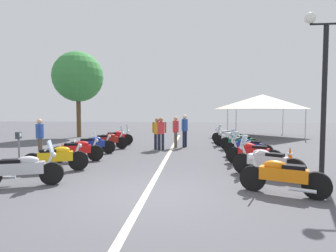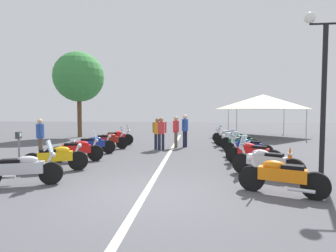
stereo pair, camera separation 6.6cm
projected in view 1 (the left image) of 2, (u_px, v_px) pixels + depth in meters
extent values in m
plane|color=#4C4C51|center=(145.00, 195.00, 6.28)|extent=(80.00, 80.00, 0.00)
cube|color=beige|center=(167.00, 156.00, 11.64)|extent=(20.00, 0.16, 0.01)
cylinder|color=black|center=(52.00, 173.00, 7.16)|extent=(0.33, 0.62, 0.61)
cube|color=silver|center=(21.00, 168.00, 6.98)|extent=(0.64, 1.17, 0.30)
ellipsoid|color=silver|center=(28.00, 160.00, 7.01)|extent=(0.42, 0.58, 0.22)
cube|color=black|center=(11.00, 162.00, 6.91)|extent=(0.40, 0.54, 0.12)
cylinder|color=silver|center=(49.00, 162.00, 7.13)|extent=(0.16, 0.30, 0.58)
cylinder|color=silver|center=(47.00, 149.00, 7.10)|extent=(0.60, 0.24, 0.04)
sphere|color=silver|center=(53.00, 155.00, 7.15)|extent=(0.14, 0.14, 0.14)
cylinder|color=silver|center=(4.00, 178.00, 7.06)|extent=(0.26, 0.55, 0.08)
cube|color=silver|center=(50.00, 146.00, 7.12)|extent=(0.38, 0.23, 0.32)
cylinder|color=black|center=(78.00, 161.00, 8.89)|extent=(0.38, 0.64, 0.64)
cylinder|color=black|center=(32.00, 163.00, 8.47)|extent=(0.38, 0.64, 0.64)
cube|color=#EAB214|center=(56.00, 156.00, 8.67)|extent=(0.67, 1.08, 0.30)
ellipsoid|color=#EAB214|center=(62.00, 150.00, 8.71)|extent=(0.44, 0.58, 0.22)
cube|color=black|center=(48.00, 151.00, 8.59)|extent=(0.43, 0.54, 0.12)
cylinder|color=silver|center=(76.00, 152.00, 8.86)|extent=(0.18, 0.29, 0.58)
cylinder|color=silver|center=(75.00, 141.00, 8.82)|extent=(0.59, 0.28, 0.04)
sphere|color=silver|center=(80.00, 146.00, 8.88)|extent=(0.14, 0.14, 0.14)
cylinder|color=silver|center=(43.00, 165.00, 8.73)|extent=(0.29, 0.54, 0.08)
cylinder|color=black|center=(95.00, 153.00, 10.55)|extent=(0.33, 0.63, 0.62)
cylinder|color=black|center=(58.00, 154.00, 10.23)|extent=(0.33, 0.63, 0.62)
cube|color=red|center=(77.00, 149.00, 10.38)|extent=(0.60, 1.08, 0.30)
ellipsoid|color=red|center=(82.00, 144.00, 10.41)|extent=(0.41, 0.58, 0.22)
cube|color=black|center=(71.00, 145.00, 10.32)|extent=(0.40, 0.54, 0.12)
cylinder|color=silver|center=(94.00, 146.00, 10.52)|extent=(0.16, 0.30, 0.58)
cylinder|color=silver|center=(93.00, 136.00, 10.49)|extent=(0.60, 0.24, 0.04)
sphere|color=silver|center=(97.00, 140.00, 10.53)|extent=(0.14, 0.14, 0.14)
cylinder|color=silver|center=(67.00, 156.00, 10.47)|extent=(0.25, 0.55, 0.08)
cube|color=silver|center=(95.00, 135.00, 10.50)|extent=(0.38, 0.23, 0.32)
cylinder|color=black|center=(108.00, 147.00, 12.36)|extent=(0.42, 0.61, 0.62)
cylinder|color=black|center=(74.00, 149.00, 11.76)|extent=(0.42, 0.61, 0.62)
cube|color=navy|center=(91.00, 144.00, 12.05)|extent=(0.80, 1.14, 0.30)
ellipsoid|color=navy|center=(96.00, 139.00, 12.11)|extent=(0.48, 0.58, 0.22)
cube|color=black|center=(86.00, 140.00, 11.95)|extent=(0.46, 0.55, 0.12)
cylinder|color=silver|center=(107.00, 140.00, 12.32)|extent=(0.20, 0.29, 0.58)
cylinder|color=silver|center=(106.00, 133.00, 12.29)|extent=(0.56, 0.34, 0.04)
sphere|color=silver|center=(109.00, 136.00, 12.36)|extent=(0.14, 0.14, 0.14)
cylinder|color=silver|center=(81.00, 150.00, 12.05)|extent=(0.34, 0.52, 0.08)
cylinder|color=black|center=(122.00, 143.00, 13.87)|extent=(0.36, 0.63, 0.63)
cylinder|color=black|center=(91.00, 144.00, 13.44)|extent=(0.36, 0.63, 0.63)
cube|color=maroon|center=(107.00, 140.00, 13.64)|extent=(0.69, 1.18, 0.30)
ellipsoid|color=maroon|center=(110.00, 136.00, 13.68)|extent=(0.43, 0.58, 0.22)
cube|color=black|center=(102.00, 136.00, 13.57)|extent=(0.42, 0.54, 0.12)
cylinder|color=silver|center=(121.00, 137.00, 13.84)|extent=(0.17, 0.29, 0.58)
cylinder|color=silver|center=(120.00, 130.00, 13.80)|extent=(0.59, 0.27, 0.04)
sphere|color=silver|center=(123.00, 133.00, 13.86)|extent=(0.14, 0.14, 0.14)
cylinder|color=silver|center=(97.00, 145.00, 13.70)|extent=(0.28, 0.54, 0.08)
cube|color=silver|center=(121.00, 129.00, 13.82)|extent=(0.38, 0.25, 0.32)
cylinder|color=black|center=(127.00, 139.00, 15.48)|extent=(0.35, 0.64, 0.63)
cylinder|color=black|center=(103.00, 140.00, 15.12)|extent=(0.35, 0.64, 0.63)
cube|color=red|center=(115.00, 137.00, 15.29)|extent=(0.63, 1.06, 0.30)
ellipsoid|color=red|center=(119.00, 133.00, 15.33)|extent=(0.43, 0.58, 0.22)
cube|color=black|center=(111.00, 134.00, 15.22)|extent=(0.41, 0.54, 0.12)
cylinder|color=silver|center=(126.00, 134.00, 15.45)|extent=(0.17, 0.30, 0.58)
cylinder|color=silver|center=(126.00, 128.00, 15.42)|extent=(0.59, 0.26, 0.04)
sphere|color=silver|center=(128.00, 131.00, 15.47)|extent=(0.14, 0.14, 0.14)
cylinder|color=silver|center=(108.00, 141.00, 15.37)|extent=(0.27, 0.54, 0.08)
cube|color=silver|center=(127.00, 127.00, 15.44)|extent=(0.38, 0.24, 0.32)
cylinder|color=black|center=(253.00, 178.00, 6.63)|extent=(0.37, 0.62, 0.62)
cylinder|color=black|center=(317.00, 186.00, 5.96)|extent=(0.37, 0.62, 0.62)
cube|color=orange|center=(283.00, 174.00, 6.28)|extent=(0.67, 1.08, 0.30)
ellipsoid|color=orange|center=(275.00, 165.00, 6.36)|extent=(0.44, 0.58, 0.22)
cube|color=black|center=(294.00, 168.00, 6.17)|extent=(0.43, 0.54, 0.12)
cylinder|color=silver|center=(255.00, 166.00, 6.58)|extent=(0.18, 0.29, 0.58)
cylinder|color=silver|center=(257.00, 152.00, 6.54)|extent=(0.59, 0.28, 0.04)
sphere|color=silver|center=(251.00, 158.00, 6.62)|extent=(0.14, 0.14, 0.14)
cylinder|color=silver|center=(302.00, 190.00, 5.94)|extent=(0.29, 0.54, 0.08)
cylinder|color=black|center=(243.00, 163.00, 8.41)|extent=(0.48, 0.62, 0.65)
cylinder|color=black|center=(294.00, 170.00, 7.47)|extent=(0.48, 0.62, 0.65)
cube|color=silver|center=(267.00, 161.00, 7.93)|extent=(0.87, 1.10, 0.30)
ellipsoid|color=silver|center=(261.00, 153.00, 8.03)|extent=(0.51, 0.58, 0.22)
cube|color=black|center=(275.00, 155.00, 7.78)|extent=(0.48, 0.54, 0.12)
cylinder|color=silver|center=(245.00, 154.00, 8.36)|extent=(0.22, 0.28, 0.58)
cylinder|color=silver|center=(246.00, 143.00, 8.31)|extent=(0.54, 0.38, 0.04)
sphere|color=silver|center=(242.00, 147.00, 8.42)|extent=(0.14, 0.14, 0.14)
cylinder|color=silver|center=(281.00, 173.00, 7.52)|extent=(0.37, 0.50, 0.08)
cube|color=silver|center=(244.00, 140.00, 8.36)|extent=(0.37, 0.30, 0.32)
cylinder|color=black|center=(234.00, 155.00, 10.05)|extent=(0.40, 0.62, 0.62)
cylinder|color=black|center=(274.00, 159.00, 9.30)|extent=(0.40, 0.62, 0.62)
cube|color=red|center=(254.00, 152.00, 9.66)|extent=(0.73, 1.08, 0.30)
ellipsoid|color=red|center=(249.00, 146.00, 9.75)|extent=(0.47, 0.58, 0.22)
cube|color=black|center=(260.00, 147.00, 9.54)|extent=(0.45, 0.55, 0.12)
cylinder|color=silver|center=(236.00, 147.00, 10.00)|extent=(0.19, 0.29, 0.58)
cylinder|color=silver|center=(237.00, 138.00, 9.96)|extent=(0.57, 0.31, 0.04)
sphere|color=silver|center=(233.00, 142.00, 10.04)|extent=(0.14, 0.14, 0.14)
cylinder|color=silver|center=(264.00, 161.00, 9.31)|extent=(0.32, 0.53, 0.08)
cube|color=silver|center=(235.00, 136.00, 9.99)|extent=(0.38, 0.27, 0.32)
cylinder|color=black|center=(232.00, 149.00, 11.56)|extent=(0.39, 0.62, 0.62)
cylinder|color=black|center=(266.00, 152.00, 10.85)|extent=(0.39, 0.62, 0.62)
cube|color=navy|center=(248.00, 146.00, 11.20)|extent=(0.71, 1.09, 0.30)
ellipsoid|color=navy|center=(244.00, 141.00, 11.28)|extent=(0.46, 0.58, 0.22)
cube|color=black|center=(254.00, 142.00, 11.07)|extent=(0.44, 0.55, 0.12)
cylinder|color=silver|center=(233.00, 143.00, 11.52)|extent=(0.19, 0.29, 0.58)
cylinder|color=silver|center=(234.00, 134.00, 11.48)|extent=(0.58, 0.30, 0.04)
sphere|color=silver|center=(231.00, 138.00, 11.56)|extent=(0.14, 0.14, 0.14)
cylinder|color=silver|center=(258.00, 154.00, 10.84)|extent=(0.31, 0.53, 0.08)
cube|color=silver|center=(232.00, 132.00, 11.51)|extent=(0.38, 0.26, 0.32)
cylinder|color=black|center=(226.00, 143.00, 13.56)|extent=(0.47, 0.61, 0.64)
cylinder|color=black|center=(256.00, 146.00, 12.60)|extent=(0.47, 0.61, 0.64)
cube|color=#0C592D|center=(240.00, 141.00, 13.07)|extent=(0.87, 1.11, 0.30)
ellipsoid|color=#0C592D|center=(237.00, 137.00, 13.17)|extent=(0.51, 0.58, 0.22)
cube|color=black|center=(245.00, 138.00, 12.92)|extent=(0.48, 0.54, 0.12)
cylinder|color=silver|center=(227.00, 138.00, 13.50)|extent=(0.22, 0.28, 0.58)
cylinder|color=silver|center=(228.00, 131.00, 13.46)|extent=(0.54, 0.38, 0.04)
sphere|color=silver|center=(225.00, 134.00, 13.56)|extent=(0.14, 0.14, 0.14)
cylinder|color=silver|center=(248.00, 148.00, 12.66)|extent=(0.37, 0.50, 0.08)
cylinder|color=black|center=(219.00, 140.00, 15.03)|extent=(0.38, 0.62, 0.61)
cylinder|color=black|center=(245.00, 142.00, 14.31)|extent=(0.38, 0.62, 0.61)
cube|color=white|center=(232.00, 138.00, 14.66)|extent=(0.71, 1.12, 0.30)
ellipsoid|color=white|center=(229.00, 134.00, 14.74)|extent=(0.45, 0.58, 0.22)
cube|color=black|center=(236.00, 135.00, 14.54)|extent=(0.44, 0.54, 0.12)
cylinder|color=silver|center=(220.00, 135.00, 14.99)|extent=(0.18, 0.29, 0.58)
cylinder|color=silver|center=(221.00, 129.00, 14.95)|extent=(0.58, 0.29, 0.04)
sphere|color=silver|center=(218.00, 132.00, 15.03)|extent=(0.14, 0.14, 0.14)
cylinder|color=silver|center=(239.00, 144.00, 14.31)|extent=(0.30, 0.53, 0.08)
cube|color=silver|center=(220.00, 127.00, 14.98)|extent=(0.38, 0.26, 0.32)
cylinder|color=black|center=(217.00, 138.00, 16.68)|extent=(0.42, 0.60, 0.61)
cylinder|color=black|center=(239.00, 139.00, 15.85)|extent=(0.42, 0.60, 0.61)
cube|color=silver|center=(228.00, 135.00, 16.25)|extent=(0.79, 1.09, 0.30)
ellipsoid|color=silver|center=(225.00, 132.00, 16.34)|extent=(0.48, 0.58, 0.22)
cube|color=black|center=(231.00, 132.00, 16.12)|extent=(0.46, 0.55, 0.12)
cylinder|color=silver|center=(218.00, 133.00, 16.63)|extent=(0.20, 0.29, 0.58)
cylinder|color=silver|center=(218.00, 127.00, 16.58)|extent=(0.56, 0.34, 0.04)
sphere|color=silver|center=(216.00, 129.00, 16.68)|extent=(0.14, 0.14, 0.14)
cylinder|color=silver|center=(233.00, 140.00, 15.87)|extent=(0.34, 0.52, 0.08)
cylinder|color=black|center=(324.00, 102.00, 7.81)|extent=(0.14, 0.14, 4.46)
cylinder|color=black|center=(326.00, 24.00, 7.68)|extent=(0.06, 0.90, 0.06)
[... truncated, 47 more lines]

